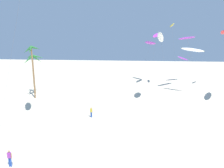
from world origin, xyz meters
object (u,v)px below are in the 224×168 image
at_px(person_near_left, 10,158).
at_px(flying_kite_8, 183,58).
at_px(palm_tree_0, 32,55).
at_px(flying_kite_2, 192,50).
at_px(flying_kite_7, 160,37).
at_px(flying_kite_10, 150,43).
at_px(flying_kite_0, 157,35).
at_px(flying_kite_5, 172,25).
at_px(person_near_right, 91,112).
at_px(flying_kite_1, 223,33).
at_px(flying_kite_3, 187,38).
at_px(palm_tree_1, 33,61).

bearing_deg(person_near_left, flying_kite_8, 63.10).
height_order(palm_tree_0, flying_kite_2, palm_tree_0).
relative_size(palm_tree_0, flying_kite_8, 1.02).
xyz_separation_m(flying_kite_7, flying_kite_10, (-0.90, 23.93, -0.59)).
height_order(flying_kite_0, flying_kite_5, flying_kite_5).
bearing_deg(flying_kite_2, person_near_right, -135.44).
bearing_deg(flying_kite_1, flying_kite_3, -157.94).
xyz_separation_m(flying_kite_0, flying_kite_10, (-1.47, 5.67, -2.02)).
bearing_deg(palm_tree_0, person_near_left, -64.50).
distance_m(flying_kite_0, flying_kite_8, 12.98).
height_order(flying_kite_7, flying_kite_8, flying_kite_7).
distance_m(flying_kite_7, person_near_left, 30.68).
distance_m(flying_kite_1, flying_kite_5, 13.45).
relative_size(palm_tree_0, flying_kite_7, 0.80).
bearing_deg(flying_kite_0, person_near_left, -110.59).
xyz_separation_m(flying_kite_5, flying_kite_8, (5.01, 7.67, -9.31)).
height_order(palm_tree_0, flying_kite_10, flying_kite_10).
bearing_deg(person_near_left, flying_kite_0, 69.41).
relative_size(palm_tree_0, flying_kite_10, 0.87).
relative_size(flying_kite_7, flying_kite_8, 1.27).
relative_size(flying_kite_10, person_near_left, 7.79).
xyz_separation_m(flying_kite_5, flying_kite_7, (-4.45, -17.17, -3.95)).
relative_size(flying_kite_2, flying_kite_7, 0.79).
height_order(flying_kite_2, flying_kite_3, flying_kite_3).
bearing_deg(flying_kite_10, flying_kite_8, 5.06).
height_order(palm_tree_1, person_near_right, palm_tree_1).
relative_size(flying_kite_1, flying_kite_5, 0.89).
relative_size(flying_kite_2, flying_kite_3, 0.80).
bearing_deg(palm_tree_0, flying_kite_8, 36.13).
relative_size(flying_kite_0, flying_kite_2, 1.39).
distance_m(palm_tree_1, flying_kite_3, 38.24).
height_order(palm_tree_0, flying_kite_3, flying_kite_3).
distance_m(palm_tree_0, person_near_right, 19.66).
xyz_separation_m(flying_kite_0, flying_kite_5, (3.87, -1.08, 2.52)).
bearing_deg(flying_kite_8, flying_kite_2, -95.00).
distance_m(flying_kite_1, person_near_right, 42.61).
bearing_deg(palm_tree_1, flying_kite_7, -4.84).
bearing_deg(flying_kite_0, flying_kite_10, 104.56).
bearing_deg(flying_kite_5, flying_kite_1, 2.53).
height_order(flying_kite_10, person_near_right, flying_kite_10).
height_order(palm_tree_1, flying_kite_3, flying_kite_3).
distance_m(flying_kite_1, flying_kite_10, 19.79).
relative_size(flying_kite_3, flying_kite_10, 1.08).
bearing_deg(person_near_right, person_near_left, -107.54).
relative_size(flying_kite_7, person_near_left, 8.47).
bearing_deg(palm_tree_1, flying_kite_1, 18.51).
distance_m(palm_tree_1, person_near_right, 22.54).
bearing_deg(person_near_right, flying_kite_0, 68.04).
height_order(flying_kite_1, person_near_right, flying_kite_1).
bearing_deg(palm_tree_0, flying_kite_5, 30.91).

